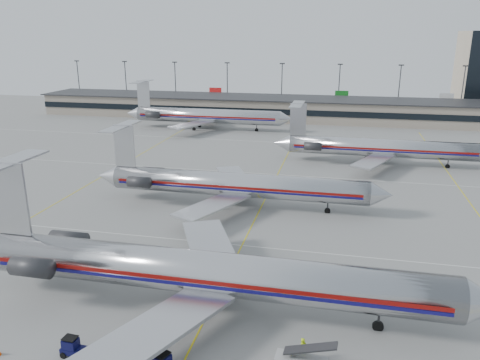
# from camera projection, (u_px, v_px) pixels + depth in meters

# --- Properties ---
(ground) EXTENTS (260.00, 260.00, 0.00)m
(ground) POSITION_uv_depth(u_px,v_px,m) (220.00, 288.00, 46.03)
(ground) COLOR gray
(ground) RESTS_ON ground
(apron_markings) EXTENTS (160.00, 0.15, 0.02)m
(apron_markings) POSITION_uv_depth(u_px,v_px,m) (242.00, 245.00, 55.35)
(apron_markings) COLOR silver
(apron_markings) RESTS_ON ground
(terminal) EXTENTS (162.00, 17.00, 6.25)m
(terminal) POSITION_uv_depth(u_px,v_px,m) (306.00, 109.00, 136.42)
(terminal) COLOR gray
(terminal) RESTS_ON ground
(light_mast_row) EXTENTS (163.60, 0.40, 15.28)m
(light_mast_row) POSITION_uv_depth(u_px,v_px,m) (310.00, 85.00, 147.88)
(light_mast_row) COLOR #38383D
(light_mast_row) RESTS_ON ground
(jet_foreground) EXTENTS (49.02, 28.86, 12.83)m
(jet_foreground) POSITION_uv_depth(u_px,v_px,m) (199.00, 271.00, 41.66)
(jet_foreground) COLOR silver
(jet_foreground) RESTS_ON ground
(jet_second_row) EXTENTS (43.34, 25.52, 11.35)m
(jet_second_row) POSITION_uv_depth(u_px,v_px,m) (231.00, 184.00, 67.33)
(jet_second_row) COLOR silver
(jet_second_row) RESTS_ON ground
(jet_third_row) EXTENTS (41.41, 25.47, 11.32)m
(jet_third_row) POSITION_uv_depth(u_px,v_px,m) (377.00, 147.00, 89.13)
(jet_third_row) COLOR silver
(jet_third_row) RESTS_ON ground
(jet_back_row) EXTENTS (45.08, 27.73, 12.33)m
(jet_back_row) POSITION_uv_depth(u_px,v_px,m) (204.00, 116.00, 122.38)
(jet_back_row) COLOR silver
(jet_back_row) RESTS_ON ground
(tug_left) EXTENTS (2.06, 1.11, 1.63)m
(tug_left) POSITION_uv_depth(u_px,v_px,m) (73.00, 347.00, 36.17)
(tug_left) COLOR #090A35
(tug_left) RESTS_ON ground
(belt_loader) EXTENTS (4.61, 1.64, 2.41)m
(belt_loader) POSITION_uv_depth(u_px,v_px,m) (302.00, 359.00, 34.99)
(belt_loader) COLOR #A3A3A3
(belt_loader) RESTS_ON ground
(ramp_worker_near) EXTENTS (0.76, 0.79, 1.81)m
(ramp_worker_near) POSITION_uv_depth(u_px,v_px,m) (303.00, 349.00, 35.74)
(ramp_worker_near) COLOR #B6DB14
(ramp_worker_near) RESTS_ON ground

